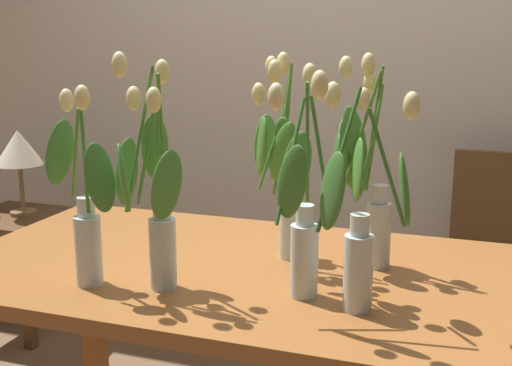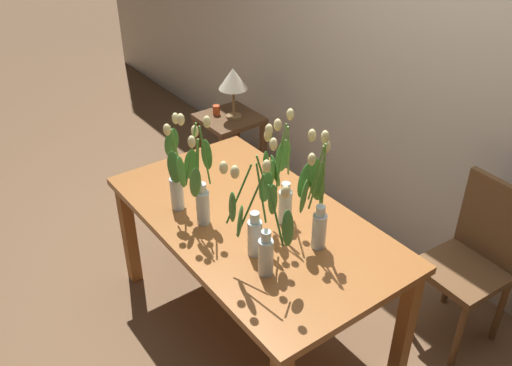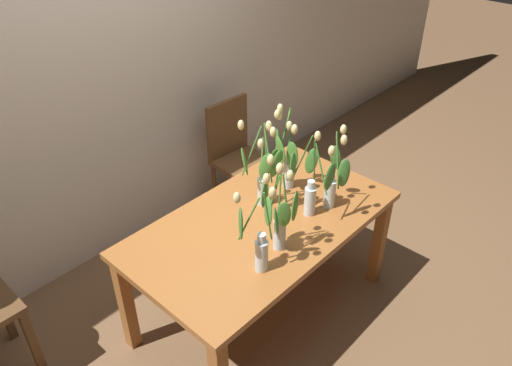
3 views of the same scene
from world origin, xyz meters
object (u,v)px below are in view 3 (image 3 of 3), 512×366
(tulip_vase_5, at_px, (333,182))
(tulip_vase_0, at_px, (260,243))
(tulip_vase_2, at_px, (279,216))
(dining_chair, at_px, (236,151))
(tulip_vase_3, at_px, (263,174))
(tulip_vase_1, at_px, (311,184))
(tulip_vase_4, at_px, (285,158))
(dining_table, at_px, (262,233))

(tulip_vase_5, bearing_deg, tulip_vase_0, -175.77)
(tulip_vase_2, xyz_separation_m, dining_chair, (0.85, 1.16, -0.44))
(tulip_vase_3, distance_m, tulip_vase_5, 0.41)
(tulip_vase_1, distance_m, tulip_vase_5, 0.16)
(tulip_vase_0, height_order, tulip_vase_2, tulip_vase_2)
(tulip_vase_2, relative_size, dining_chair, 0.63)
(tulip_vase_2, height_order, dining_chair, tulip_vase_2)
(tulip_vase_1, bearing_deg, dining_chair, 66.01)
(tulip_vase_3, distance_m, tulip_vase_4, 0.23)
(tulip_vase_1, relative_size, tulip_vase_3, 0.96)
(tulip_vase_0, xyz_separation_m, tulip_vase_2, (0.18, 0.03, 0.05))
(dining_table, relative_size, tulip_vase_4, 2.77)
(tulip_vase_0, height_order, tulip_vase_5, tulip_vase_5)
(tulip_vase_1, distance_m, dining_chair, 1.26)
(tulip_vase_4, bearing_deg, tulip_vase_5, -82.06)
(tulip_vase_0, bearing_deg, tulip_vase_4, 30.46)
(dining_table, height_order, tulip_vase_0, tulip_vase_0)
(tulip_vase_3, xyz_separation_m, dining_chair, (0.61, 0.84, -0.45))
(tulip_vase_2, bearing_deg, tulip_vase_3, 53.42)
(dining_table, height_order, dining_chair, dining_chair)
(tulip_vase_3, relative_size, tulip_vase_4, 1.00)
(tulip_vase_3, bearing_deg, dining_table, -139.51)
(dining_table, height_order, tulip_vase_1, tulip_vase_1)
(tulip_vase_3, height_order, tulip_vase_4, tulip_vase_3)
(dining_table, xyz_separation_m, tulip_vase_5, (0.38, -0.21, 0.27))
(dining_table, relative_size, dining_chair, 1.72)
(tulip_vase_0, bearing_deg, tulip_vase_3, 40.44)
(tulip_vase_0, relative_size, tulip_vase_3, 0.88)
(tulip_vase_2, xyz_separation_m, tulip_vase_4, (0.47, 0.34, 0.00))
(tulip_vase_3, bearing_deg, tulip_vase_4, 6.71)
(tulip_vase_0, bearing_deg, tulip_vase_5, 4.23)
(tulip_vase_2, distance_m, tulip_vase_5, 0.51)
(tulip_vase_3, xyz_separation_m, tulip_vase_4, (0.23, 0.03, -0.01))
(tulip_vase_0, distance_m, tulip_vase_1, 0.55)
(tulip_vase_1, xyz_separation_m, tulip_vase_4, (0.10, 0.27, 0.02))
(tulip_vase_0, xyz_separation_m, tulip_vase_1, (0.54, 0.11, 0.03))
(tulip_vase_2, bearing_deg, tulip_vase_4, 36.44)
(dining_table, relative_size, tulip_vase_0, 3.14)
(tulip_vase_2, relative_size, tulip_vase_3, 1.01)
(dining_table, distance_m, tulip_vase_1, 0.41)
(dining_chair, bearing_deg, tulip_vase_2, -126.30)
(dining_table, xyz_separation_m, tulip_vase_2, (-0.13, -0.23, 0.32))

